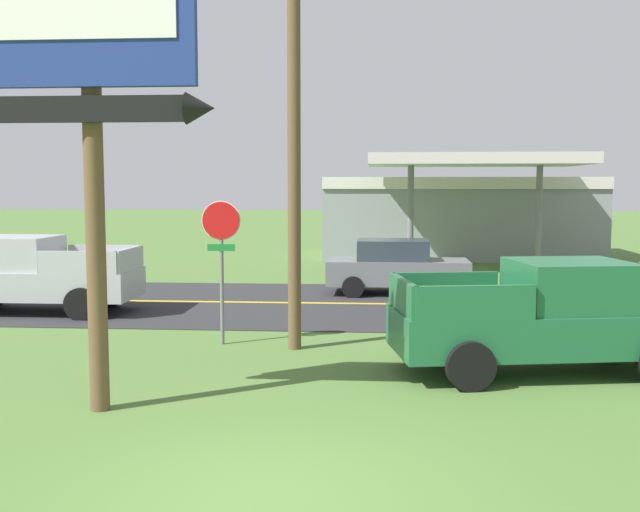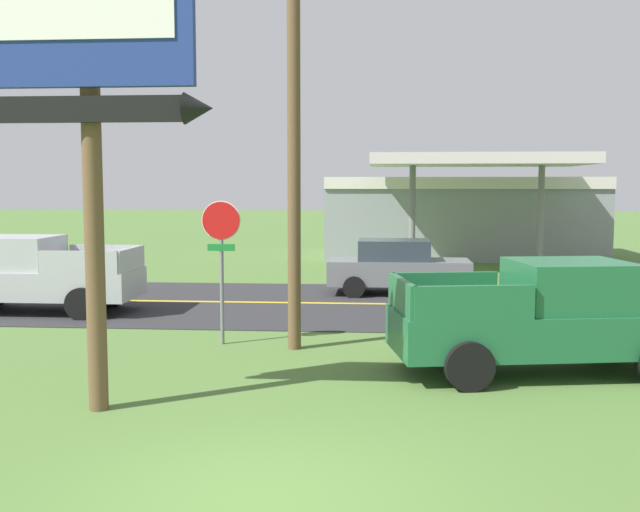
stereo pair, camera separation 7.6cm
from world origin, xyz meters
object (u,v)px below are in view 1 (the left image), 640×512
(utility_pole, at_px, (294,111))
(car_grey_mid_lane, at_px, (396,267))
(gas_station, at_px, (458,214))
(pickup_green_parked_on_lawn, at_px, (548,318))
(pickup_silver_on_road, at_px, (32,275))
(motel_sign, at_px, (93,77))
(stop_sign, at_px, (221,246))

(utility_pole, bearing_deg, car_grey_mid_lane, 74.11)
(gas_station, height_order, car_grey_mid_lane, gas_station)
(gas_station, height_order, pickup_green_parked_on_lawn, gas_station)
(pickup_green_parked_on_lawn, height_order, pickup_silver_on_road, same)
(motel_sign, xyz_separation_m, gas_station, (7.59, 24.25, -2.81))
(motel_sign, relative_size, gas_station, 0.56)
(stop_sign, bearing_deg, gas_station, 70.74)
(stop_sign, relative_size, utility_pole, 0.34)
(stop_sign, bearing_deg, utility_pole, -11.47)
(motel_sign, distance_m, pickup_green_parked_on_lawn, 8.38)
(utility_pole, xyz_separation_m, pickup_green_parked_on_lawn, (4.60, -1.59, -3.74))
(stop_sign, distance_m, pickup_green_parked_on_lawn, 6.51)
(utility_pole, height_order, pickup_silver_on_road, utility_pole)
(gas_station, xyz_separation_m, car_grey_mid_lane, (-3.08, -12.08, -1.11))
(stop_sign, height_order, pickup_silver_on_road, stop_sign)
(stop_sign, height_order, pickup_green_parked_on_lawn, stop_sign)
(motel_sign, distance_m, pickup_silver_on_road, 10.23)
(gas_station, bearing_deg, motel_sign, -107.39)
(pickup_green_parked_on_lawn, xyz_separation_m, car_grey_mid_lane, (-2.40, 9.32, -0.13))
(motel_sign, xyz_separation_m, car_grey_mid_lane, (4.51, 12.17, -3.92))
(utility_pole, bearing_deg, motel_sign, -117.51)
(stop_sign, relative_size, car_grey_mid_lane, 0.70)
(utility_pole, distance_m, car_grey_mid_lane, 8.93)
(pickup_silver_on_road, relative_size, car_grey_mid_lane, 1.24)
(motel_sign, xyz_separation_m, pickup_green_parked_on_lawn, (6.91, 2.85, -3.79))
(motel_sign, distance_m, utility_pole, 5.00)
(stop_sign, relative_size, pickup_green_parked_on_lawn, 0.54)
(car_grey_mid_lane, bearing_deg, utility_pole, -105.89)
(stop_sign, distance_m, gas_station, 20.66)
(motel_sign, bearing_deg, gas_station, 72.61)
(utility_pole, xyz_separation_m, pickup_silver_on_road, (-7.17, 3.74, -3.74))
(pickup_silver_on_road, distance_m, car_grey_mid_lane, 10.19)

